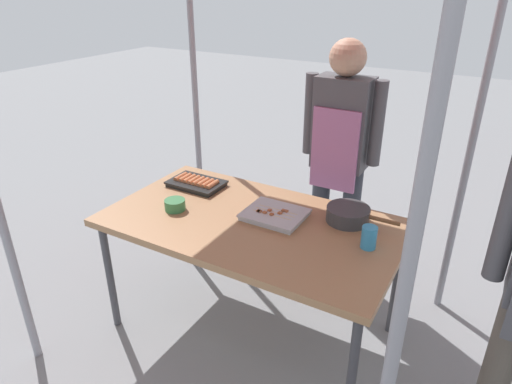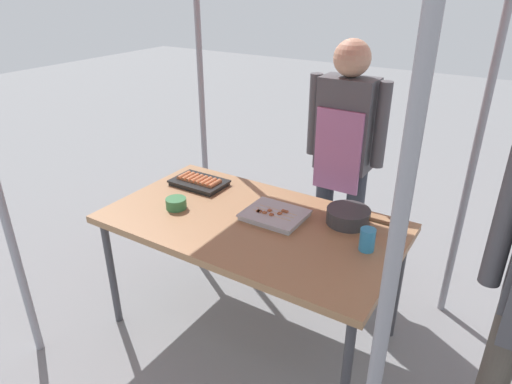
{
  "view_description": "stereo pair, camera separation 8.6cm",
  "coord_description": "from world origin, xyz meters",
  "views": [
    {
      "loc": [
        1.09,
        -1.85,
        1.95
      ],
      "look_at": [
        0.0,
        0.05,
        0.9
      ],
      "focal_mm": 31.67,
      "sensor_mm": 36.0,
      "label": 1
    },
    {
      "loc": [
        1.17,
        -1.81,
        1.95
      ],
      "look_at": [
        0.0,
        0.05,
        0.9
      ],
      "focal_mm": 31.67,
      "sensor_mm": 36.0,
      "label": 2
    }
  ],
  "objects": [
    {
      "name": "condiment_bowl",
      "position": [
        -0.44,
        -0.11,
        0.78
      ],
      "size": [
        0.12,
        0.12,
        0.06
      ],
      "primitive_type": "cylinder",
      "color": "#33723F",
      "rests_on": "stall_table"
    },
    {
      "name": "cooking_wok",
      "position": [
        0.46,
        0.25,
        0.79
      ],
      "size": [
        0.39,
        0.23,
        0.08
      ],
      "color": "#38383A",
      "rests_on": "stall_table"
    },
    {
      "name": "ground_plane",
      "position": [
        0.0,
        0.0,
        0.0
      ],
      "size": [
        18.0,
        18.0,
        0.0
      ],
      "primitive_type": "plane",
      "color": "slate"
    },
    {
      "name": "vendor_woman",
      "position": [
        0.2,
        0.79,
        0.97
      ],
      "size": [
        0.52,
        0.23,
        1.63
      ],
      "rotation": [
        0.0,
        0.0,
        3.14
      ],
      "color": "#333842",
      "rests_on": "ground"
    },
    {
      "name": "tray_grilled_sausages",
      "position": [
        -0.53,
        0.21,
        0.77
      ],
      "size": [
        0.34,
        0.22,
        0.05
      ],
      "color": "black",
      "rests_on": "stall_table"
    },
    {
      "name": "stall_table",
      "position": [
        0.0,
        0.0,
        0.7
      ],
      "size": [
        1.6,
        0.9,
        0.75
      ],
      "color": "#9E724C",
      "rests_on": "ground"
    },
    {
      "name": "drink_cup_near_edge",
      "position": [
        0.63,
        0.05,
        0.81
      ],
      "size": [
        0.08,
        0.08,
        0.11
      ],
      "primitive_type": "cylinder",
      "color": "#338CBF",
      "rests_on": "stall_table"
    },
    {
      "name": "tray_meat_skewers",
      "position": [
        0.09,
        0.09,
        0.77
      ],
      "size": [
        0.33,
        0.27,
        0.04
      ],
      "color": "#ADADB2",
      "rests_on": "stall_table"
    }
  ]
}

